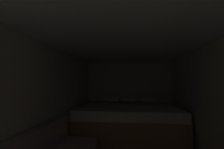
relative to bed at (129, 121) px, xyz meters
name	(u,v)px	position (x,y,z in m)	size (l,w,h in m)	color
wall_back	(129,94)	(0.00, 0.95, 0.60)	(2.68, 0.05, 1.95)	beige
wall_left	(41,105)	(-1.31, -1.82, 0.60)	(0.05, 5.50, 1.95)	beige
wall_right	(223,107)	(1.31, -1.82, 0.60)	(0.05, 5.50, 1.95)	beige
ceiling_slab	(126,38)	(0.00, -1.82, 1.60)	(2.68, 5.50, 0.05)	white
bed	(129,121)	(0.00, 0.00, 0.00)	(2.46, 1.80, 0.92)	#9E7247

